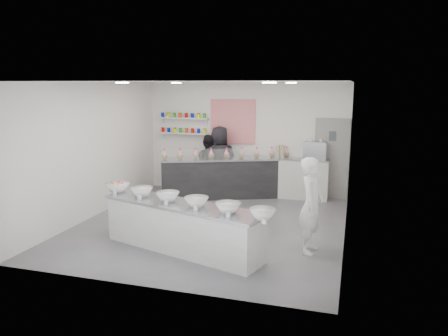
{
  "coord_description": "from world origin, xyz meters",
  "views": [
    {
      "loc": [
        2.83,
        -8.43,
        2.97
      ],
      "look_at": [
        0.18,
        0.4,
        1.18
      ],
      "focal_mm": 35.0,
      "sensor_mm": 36.0,
      "label": 1
    }
  ],
  "objects_px": {
    "staff_right": "(220,161)",
    "woman_prep": "(311,205)",
    "back_bar": "(226,178)",
    "prep_counter": "(182,227)",
    "staff_left": "(209,164)",
    "espresso_machine": "(315,151)",
    "espresso_ledge": "(301,179)"
  },
  "relations": [
    {
      "from": "back_bar",
      "to": "staff_left",
      "type": "bearing_deg",
      "value": 133.64
    },
    {
      "from": "woman_prep",
      "to": "prep_counter",
      "type": "bearing_deg",
      "value": 108.97
    },
    {
      "from": "back_bar",
      "to": "espresso_machine",
      "type": "xyz_separation_m",
      "value": [
        2.22,
        0.47,
        0.75
      ]
    },
    {
      "from": "espresso_machine",
      "to": "woman_prep",
      "type": "xyz_separation_m",
      "value": [
        0.27,
        -3.67,
        -0.42
      ]
    },
    {
      "from": "back_bar",
      "to": "staff_right",
      "type": "xyz_separation_m",
      "value": [
        -0.26,
        0.25,
        0.4
      ]
    },
    {
      "from": "espresso_ledge",
      "to": "staff_right",
      "type": "distance_m",
      "value": 2.19
    },
    {
      "from": "staff_right",
      "to": "prep_counter",
      "type": "bearing_deg",
      "value": 74.6
    },
    {
      "from": "espresso_ledge",
      "to": "espresso_machine",
      "type": "xyz_separation_m",
      "value": [
        0.34,
        0.0,
        0.75
      ]
    },
    {
      "from": "espresso_machine",
      "to": "woman_prep",
      "type": "height_order",
      "value": "woman_prep"
    },
    {
      "from": "prep_counter",
      "to": "espresso_machine",
      "type": "distance_m",
      "value": 4.76
    },
    {
      "from": "prep_counter",
      "to": "staff_left",
      "type": "distance_m",
      "value": 4.17
    },
    {
      "from": "espresso_machine",
      "to": "staff_right",
      "type": "bearing_deg",
      "value": -175.04
    },
    {
      "from": "back_bar",
      "to": "woman_prep",
      "type": "relative_size",
      "value": 1.99
    },
    {
      "from": "espresso_ledge",
      "to": "staff_left",
      "type": "bearing_deg",
      "value": -175.0
    },
    {
      "from": "staff_right",
      "to": "back_bar",
      "type": "bearing_deg",
      "value": 112.6
    },
    {
      "from": "espresso_ledge",
      "to": "staff_left",
      "type": "relative_size",
      "value": 0.88
    },
    {
      "from": "staff_left",
      "to": "staff_right",
      "type": "xyz_separation_m",
      "value": [
        0.32,
        0.0,
        0.12
      ]
    },
    {
      "from": "espresso_ledge",
      "to": "espresso_machine",
      "type": "bearing_deg",
      "value": 0.0
    },
    {
      "from": "staff_left",
      "to": "staff_right",
      "type": "relative_size",
      "value": 0.87
    },
    {
      "from": "staff_right",
      "to": "woman_prep",
      "type": "bearing_deg",
      "value": 105.39
    },
    {
      "from": "espresso_machine",
      "to": "staff_left",
      "type": "distance_m",
      "value": 2.85
    },
    {
      "from": "back_bar",
      "to": "staff_right",
      "type": "relative_size",
      "value": 1.83
    },
    {
      "from": "prep_counter",
      "to": "woman_prep",
      "type": "height_order",
      "value": "woman_prep"
    },
    {
      "from": "staff_left",
      "to": "espresso_machine",
      "type": "bearing_deg",
      "value": -158.88
    },
    {
      "from": "prep_counter",
      "to": "staff_left",
      "type": "height_order",
      "value": "staff_left"
    },
    {
      "from": "woman_prep",
      "to": "espresso_ledge",
      "type": "bearing_deg",
      "value": 13.29
    },
    {
      "from": "staff_left",
      "to": "staff_right",
      "type": "height_order",
      "value": "staff_right"
    },
    {
      "from": "prep_counter",
      "to": "staff_left",
      "type": "bearing_deg",
      "value": 119.02
    },
    {
      "from": "prep_counter",
      "to": "espresso_ledge",
      "type": "distance_m",
      "value": 4.56
    },
    {
      "from": "back_bar",
      "to": "staff_right",
      "type": "height_order",
      "value": "staff_right"
    },
    {
      "from": "prep_counter",
      "to": "back_bar",
      "type": "bearing_deg",
      "value": 111.31
    },
    {
      "from": "espresso_ledge",
      "to": "back_bar",
      "type": "bearing_deg",
      "value": -166.11
    }
  ]
}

